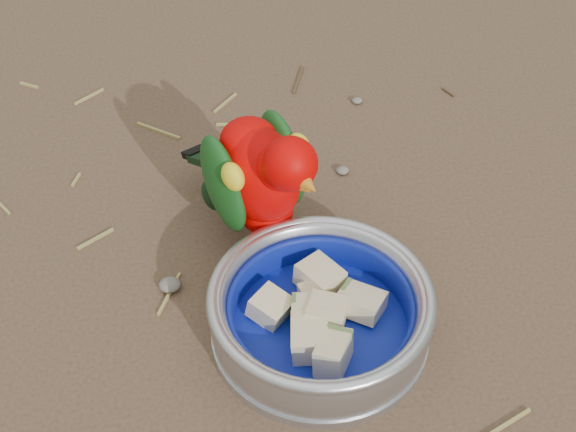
{
  "coord_description": "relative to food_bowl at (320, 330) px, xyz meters",
  "views": [
    {
      "loc": [
        -0.03,
        -0.51,
        0.61
      ],
      "look_at": [
        0.01,
        0.05,
        0.08
      ],
      "focal_mm": 50.0,
      "sensor_mm": 36.0,
      "label": 1
    }
  ],
  "objects": [
    {
      "name": "ground",
      "position": [
        -0.03,
        0.03,
        -0.01
      ],
      "size": [
        60.0,
        60.0,
        0.0
      ],
      "primitive_type": "plane",
      "color": "brown"
    },
    {
      "name": "food_bowl",
      "position": [
        0.0,
        0.0,
        0.0
      ],
      "size": [
        0.21,
        0.21,
        0.02
      ],
      "primitive_type": "cylinder",
      "color": "#B2B2BA",
      "rests_on": "ground"
    },
    {
      "name": "bowl_wall",
      "position": [
        0.0,
        0.0,
        0.03
      ],
      "size": [
        0.21,
        0.21,
        0.04
      ],
      "primitive_type": null,
      "color": "#B2B2BA",
      "rests_on": "food_bowl"
    },
    {
      "name": "fruit_wedges",
      "position": [
        -0.0,
        0.0,
        0.02
      ],
      "size": [
        0.12,
        0.12,
        0.03
      ],
      "primitive_type": null,
      "color": "beige",
      "rests_on": "food_bowl"
    },
    {
      "name": "lory_parrot",
      "position": [
        -0.05,
        0.13,
        0.07
      ],
      "size": [
        0.19,
        0.22,
        0.16
      ],
      "primitive_type": null,
      "rotation": [
        0.0,
        0.0,
        -2.6
      ],
      "color": "#CA0000",
      "rests_on": "ground"
    },
    {
      "name": "ground_debris",
      "position": [
        -0.0,
        0.1,
        -0.01
      ],
      "size": [
        0.9,
        0.8,
        0.01
      ],
      "primitive_type": null,
      "color": "#9C8C4B",
      "rests_on": "ground"
    }
  ]
}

